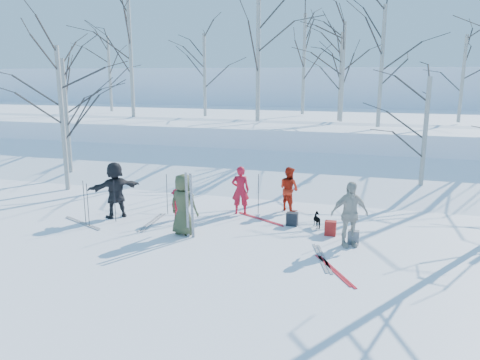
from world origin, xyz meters
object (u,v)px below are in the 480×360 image
(skier_red_seated, at_px, (177,204))
(skier_grey_west, at_px, (115,190))
(skier_olive_center, at_px, (183,204))
(skier_red_north, at_px, (240,190))
(dog, at_px, (318,220))
(backpack_red, at_px, (330,228))
(skier_cream_east, at_px, (349,214))
(backpack_dark, at_px, (292,219))
(backpack_grey, at_px, (353,237))
(skier_redor_behind, at_px, (289,189))

(skier_red_seated, xyz_separation_m, skier_grey_west, (-2.02, -0.26, 0.40))
(skier_olive_center, xyz_separation_m, skier_red_north, (0.98, 2.41, -0.09))
(skier_red_seated, distance_m, dog, 4.40)
(skier_red_seated, xyz_separation_m, backpack_red, (4.78, -0.06, -0.30))
(skier_grey_west, bearing_deg, skier_cream_east, 128.98)
(skier_red_seated, relative_size, dog, 1.91)
(skier_grey_west, height_order, backpack_dark, skier_grey_west)
(skier_olive_center, bearing_deg, skier_red_north, -102.06)
(backpack_dark, bearing_deg, skier_red_north, 158.62)
(dog, xyz_separation_m, backpack_grey, (1.10, -1.16, -0.04))
(skier_cream_east, distance_m, backpack_red, 1.13)
(dog, bearing_deg, backpack_red, 95.73)
(backpack_dark, bearing_deg, skier_grey_west, -172.14)
(skier_red_seated, height_order, skier_grey_west, skier_grey_west)
(skier_olive_center, bearing_deg, skier_redor_behind, -116.91)
(dog, xyz_separation_m, backpack_red, (0.43, -0.61, -0.02))
(skier_red_north, relative_size, skier_cream_east, 0.90)
(skier_olive_center, height_order, skier_cream_east, skier_olive_center)
(skier_cream_east, relative_size, backpack_grey, 4.67)
(backpack_grey, distance_m, backpack_dark, 2.20)
(backpack_red, distance_m, backpack_grey, 0.87)
(skier_redor_behind, bearing_deg, backpack_grey, 163.98)
(skier_redor_behind, xyz_separation_m, backpack_dark, (0.41, -1.56, -0.55))
(dog, height_order, backpack_dark, dog)
(skier_grey_west, xyz_separation_m, backpack_grey, (7.48, -0.35, -0.72))
(skier_redor_behind, xyz_separation_m, skier_red_seated, (-3.16, -2.08, -0.24))
(backpack_dark, bearing_deg, backpack_red, -25.17)
(skier_red_north, xyz_separation_m, backpack_dark, (1.86, -0.73, -0.60))
(skier_olive_center, distance_m, dog, 4.07)
(skier_red_north, bearing_deg, skier_grey_west, 7.98)
(dog, bearing_deg, backpack_dark, -26.41)
(backpack_dark, bearing_deg, skier_cream_east, -36.22)
(skier_red_seated, relative_size, backpack_red, 2.44)
(backpack_grey, bearing_deg, skier_red_north, 153.77)
(skier_redor_behind, relative_size, skier_red_seated, 1.47)
(skier_redor_behind, distance_m, dog, 2.01)
(backpack_grey, bearing_deg, skier_grey_west, 177.34)
(skier_red_seated, bearing_deg, backpack_grey, -95.74)
(skier_redor_behind, height_order, dog, skier_redor_behind)
(skier_redor_behind, bearing_deg, dog, 161.54)
(skier_red_seated, distance_m, backpack_dark, 3.62)
(skier_red_north, bearing_deg, backpack_red, 143.15)
(skier_red_north, xyz_separation_m, skier_grey_west, (-3.73, -1.50, 0.11))
(skier_cream_east, relative_size, skier_grey_west, 0.98)
(backpack_red, height_order, backpack_grey, backpack_red)
(skier_redor_behind, relative_size, skier_cream_east, 0.85)
(skier_cream_east, height_order, skier_grey_west, skier_grey_west)
(skier_red_seated, bearing_deg, backpack_dark, -81.21)
(backpack_red, relative_size, backpack_dark, 1.05)
(skier_olive_center, bearing_deg, dog, -144.64)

